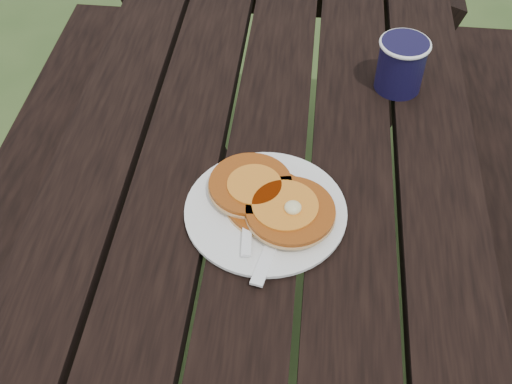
# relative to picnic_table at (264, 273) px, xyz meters

# --- Properties ---
(ground) EXTENTS (60.00, 60.00, 0.00)m
(ground) POSITION_rel_picnic_table_xyz_m (0.00, 0.00, -0.37)
(ground) COLOR #283E1A
(ground) RESTS_ON ground
(picnic_table) EXTENTS (1.36, 1.80, 0.75)m
(picnic_table) POSITION_rel_picnic_table_xyz_m (0.00, 0.00, 0.00)
(picnic_table) COLOR black
(picnic_table) RESTS_ON ground
(plate) EXTENTS (0.30, 0.30, 0.01)m
(plate) POSITION_rel_picnic_table_xyz_m (0.01, -0.15, 0.39)
(plate) COLOR white
(plate) RESTS_ON picnic_table
(pancake_stack) EXTENTS (0.21, 0.19, 0.04)m
(pancake_stack) POSITION_rel_picnic_table_xyz_m (0.02, -0.14, 0.41)
(pancake_stack) COLOR #A04812
(pancake_stack) RESTS_ON plate
(knife) EXTENTS (0.06, 0.18, 0.00)m
(knife) POSITION_rel_picnic_table_xyz_m (0.03, -0.21, 0.39)
(knife) COLOR white
(knife) RESTS_ON plate
(fork) EXTENTS (0.04, 0.16, 0.01)m
(fork) POSITION_rel_picnic_table_xyz_m (-0.01, -0.19, 0.40)
(fork) COLOR white
(fork) RESTS_ON plate
(coffee_cup) EXTENTS (0.10, 0.10, 0.11)m
(coffee_cup) POSITION_rel_picnic_table_xyz_m (0.24, 0.21, 0.44)
(coffee_cup) COLOR black
(coffee_cup) RESTS_ON picnic_table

